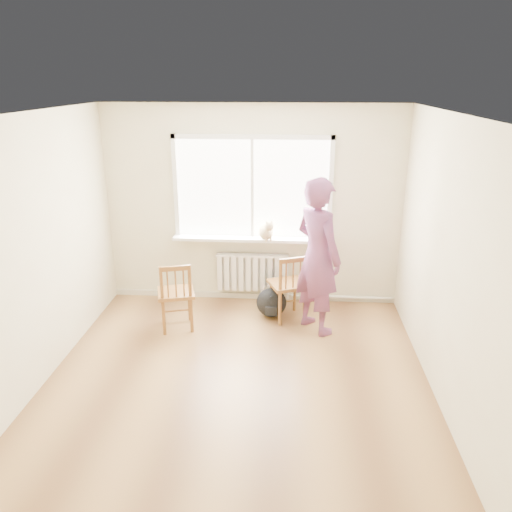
% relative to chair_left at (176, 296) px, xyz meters
% --- Properties ---
extents(floor, '(4.50, 4.50, 0.00)m').
position_rel_chair_left_xyz_m(floor, '(0.87, -1.25, -0.45)').
color(floor, '#A67844').
rests_on(floor, ground).
extents(ceiling, '(4.50, 4.50, 0.00)m').
position_rel_chair_left_xyz_m(ceiling, '(0.87, -1.25, 2.25)').
color(ceiling, white).
rests_on(ceiling, back_wall).
extents(back_wall, '(4.00, 0.01, 2.70)m').
position_rel_chair_left_xyz_m(back_wall, '(0.87, 1.00, 0.90)').
color(back_wall, beige).
rests_on(back_wall, ground).
extents(window, '(2.12, 0.05, 1.42)m').
position_rel_chair_left_xyz_m(window, '(0.87, 0.98, 1.21)').
color(window, white).
rests_on(window, back_wall).
extents(windowsill, '(2.15, 0.22, 0.04)m').
position_rel_chair_left_xyz_m(windowsill, '(0.87, 0.89, 0.48)').
color(windowsill, white).
rests_on(windowsill, back_wall).
extents(radiator, '(1.00, 0.12, 0.55)m').
position_rel_chair_left_xyz_m(radiator, '(0.87, 0.91, -0.01)').
color(radiator, white).
rests_on(radiator, back_wall).
extents(heating_pipe, '(1.40, 0.04, 0.04)m').
position_rel_chair_left_xyz_m(heating_pipe, '(2.12, 0.94, -0.37)').
color(heating_pipe, silver).
rests_on(heating_pipe, back_wall).
extents(baseboard, '(4.00, 0.03, 0.08)m').
position_rel_chair_left_xyz_m(baseboard, '(0.87, 0.99, -0.41)').
color(baseboard, beige).
rests_on(baseboard, ground).
extents(chair_left, '(0.54, 0.52, 0.90)m').
position_rel_chair_left_xyz_m(chair_left, '(0.00, 0.00, 0.00)').
color(chair_left, brown).
rests_on(chair_left, floor).
extents(chair_right, '(0.57, 0.56, 0.90)m').
position_rel_chair_left_xyz_m(chair_right, '(1.39, 0.37, 0.00)').
color(chair_right, brown).
rests_on(chair_right, floor).
extents(person, '(0.81, 0.84, 1.93)m').
position_rel_chair_left_xyz_m(person, '(1.73, 0.14, 0.52)').
color(person, '#C64262').
rests_on(person, floor).
extents(cat, '(0.28, 0.44, 0.31)m').
position_rel_chair_left_xyz_m(cat, '(1.07, 0.80, 0.62)').
color(cat, beige).
rests_on(cat, windowsill).
extents(backpack, '(0.47, 0.41, 0.40)m').
position_rel_chair_left_xyz_m(backpack, '(1.16, 0.44, -0.25)').
color(backpack, black).
rests_on(backpack, floor).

